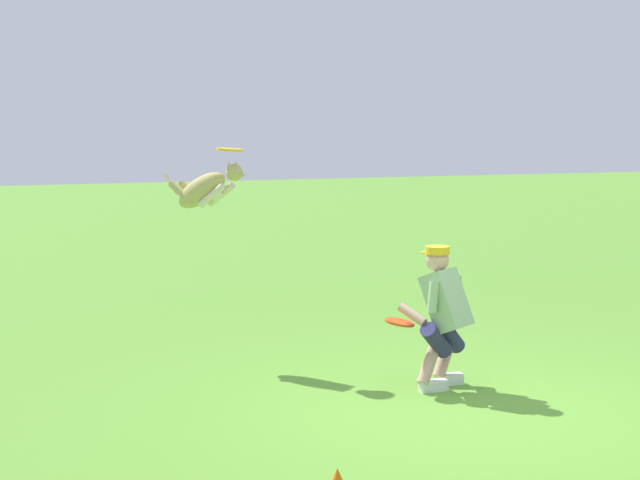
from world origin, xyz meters
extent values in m
plane|color=#5D9A32|center=(0.00, 0.00, 0.00)|extent=(60.00, 60.00, 0.00)
cube|color=silver|center=(-0.25, -0.90, 0.05)|extent=(0.26, 0.10, 0.10)
cylinder|color=tan|center=(-0.22, -0.94, 0.24)|extent=(0.32, 0.26, 0.37)
cylinder|color=navy|center=(-0.23, -0.88, 0.47)|extent=(0.42, 0.35, 0.37)
cube|color=silver|center=(-0.01, -0.74, 0.05)|extent=(0.26, 0.10, 0.10)
cylinder|color=tan|center=(0.02, -0.79, 0.24)|extent=(0.32, 0.26, 0.37)
cylinder|color=navy|center=(-0.04, -0.75, 0.47)|extent=(0.42, 0.35, 0.37)
cube|color=#92B485|center=(-0.15, -0.79, 0.81)|extent=(0.51, 0.53, 0.58)
cylinder|color=#92B485|center=(-0.31, -0.91, 0.87)|extent=(0.16, 0.15, 0.29)
cylinder|color=#92B485|center=(0.03, -0.70, 0.87)|extent=(0.16, 0.15, 0.29)
cylinder|color=tan|center=(0.15, -0.85, 0.69)|extent=(0.22, 0.28, 0.19)
cylinder|color=tan|center=(-0.30, -0.96, 0.71)|extent=(0.16, 0.15, 0.27)
sphere|color=tan|center=(-0.10, -0.87, 1.17)|extent=(0.21, 0.21, 0.21)
cylinder|color=gold|center=(-0.10, -0.87, 1.26)|extent=(0.22, 0.22, 0.07)
cylinder|color=gold|center=(-0.04, -0.96, 1.23)|extent=(0.12, 0.12, 0.02)
ellipsoid|color=tan|center=(1.62, -2.77, 1.71)|extent=(0.62, 0.70, 0.53)
ellipsoid|color=beige|center=(1.51, -2.63, 1.68)|extent=(0.13, 0.18, 0.16)
sphere|color=tan|center=(1.36, -2.44, 1.90)|extent=(0.17, 0.17, 0.17)
cone|color=tan|center=(1.31, -2.37, 1.88)|extent=(0.13, 0.13, 0.09)
cone|color=tan|center=(1.42, -2.42, 1.98)|extent=(0.06, 0.06, 0.07)
cone|color=tan|center=(1.33, -2.49, 1.98)|extent=(0.06, 0.06, 0.07)
cylinder|color=beige|center=(1.56, -2.57, 1.67)|extent=(0.26, 0.30, 0.26)
cylinder|color=beige|center=(1.44, -2.66, 1.67)|extent=(0.26, 0.30, 0.26)
cylinder|color=tan|center=(1.80, -2.87, 1.67)|extent=(0.26, 0.30, 0.26)
cylinder|color=tan|center=(1.67, -2.97, 1.67)|extent=(0.26, 0.30, 0.26)
cylinder|color=beige|center=(1.86, -3.08, 1.76)|extent=(0.16, 0.19, 0.23)
cylinder|color=yellow|center=(1.38, -2.53, 2.13)|extent=(0.32, 0.32, 0.05)
cylinder|color=#E14A0E|center=(0.24, -0.94, 0.61)|extent=(0.37, 0.37, 0.07)
camera|label=1|loc=(3.91, 7.16, 2.46)|focal=56.24mm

